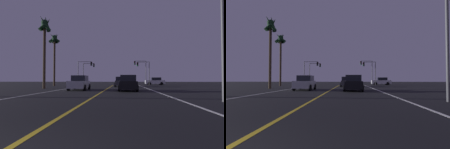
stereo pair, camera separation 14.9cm
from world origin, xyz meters
The scene contains 14 objects.
lane_edge_right centered at (5.42, 15.66, 0.00)m, with size 0.16×43.31×0.01m, color silver.
lane_edge_left centered at (-5.42, 15.66, 0.00)m, with size 0.16×43.31×0.01m, color silver.
lane_center_divider centered at (0.00, 15.66, 0.00)m, with size 0.16×43.31×0.01m, color gold.
car_ahead_far centered at (1.71, 29.34, 0.82)m, with size 2.02×4.30×1.70m.
car_lead_same_lane centered at (2.59, 17.57, 0.82)m, with size 2.02×4.30×1.70m.
car_crossing_side centered at (9.44, 39.73, 0.82)m, with size 4.30×2.02×1.70m.
car_oncoming centered at (-2.99, 19.07, 0.82)m, with size 2.02×4.30×1.70m.
traffic_light_near_right centered at (6.51, 37.81, 3.79)m, with size 2.81×0.36×5.10m.
traffic_light_near_left centered at (-6.28, 37.81, 3.92)m, with size 3.29×0.36×5.25m.
traffic_light_far_right centered at (6.48, 43.31, 4.34)m, with size 3.04×0.36×5.89m.
traffic_light_far_left centered at (-6.45, 43.31, 3.97)m, with size 2.99×0.36×5.35m.
street_lamp_right_near centered at (6.97, 8.42, 5.07)m, with size 2.60×0.44×7.92m.
palm_tree_left_mid centered at (-8.44, 21.81, 7.78)m, with size 2.08×2.05×9.84m.
palm_tree_left_far centered at (-10.83, 31.46, 8.08)m, with size 2.22×2.43×10.09m.
Camera 2 is at (2.16, -1.83, 1.22)m, focal length 28.98 mm.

